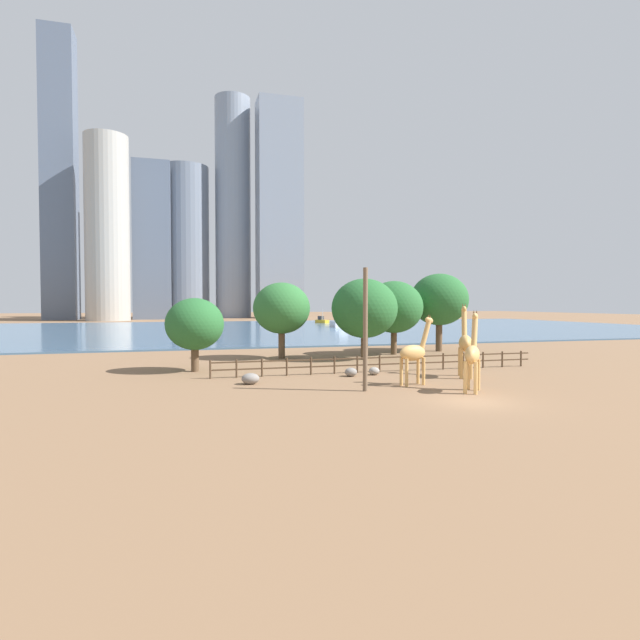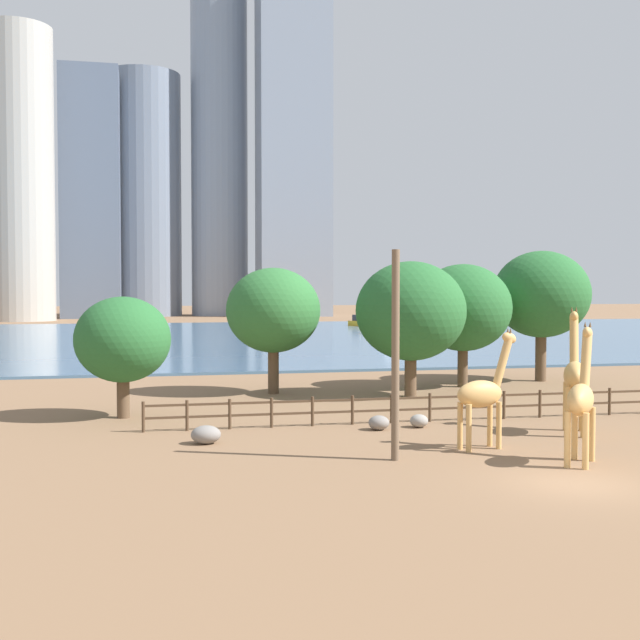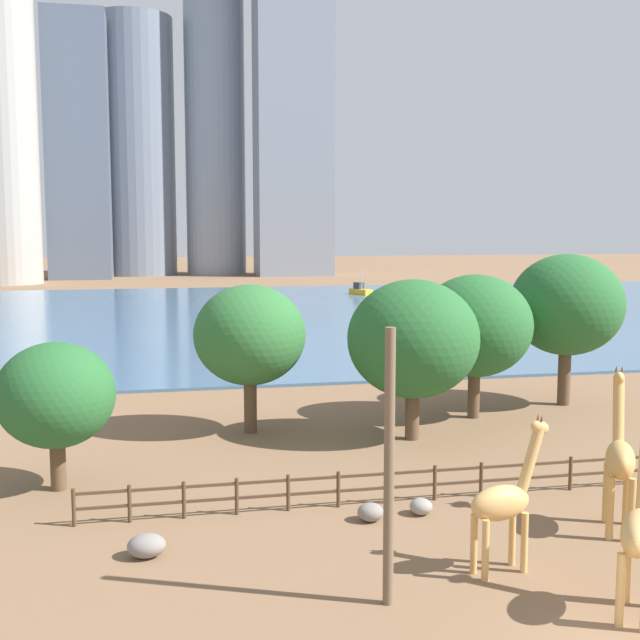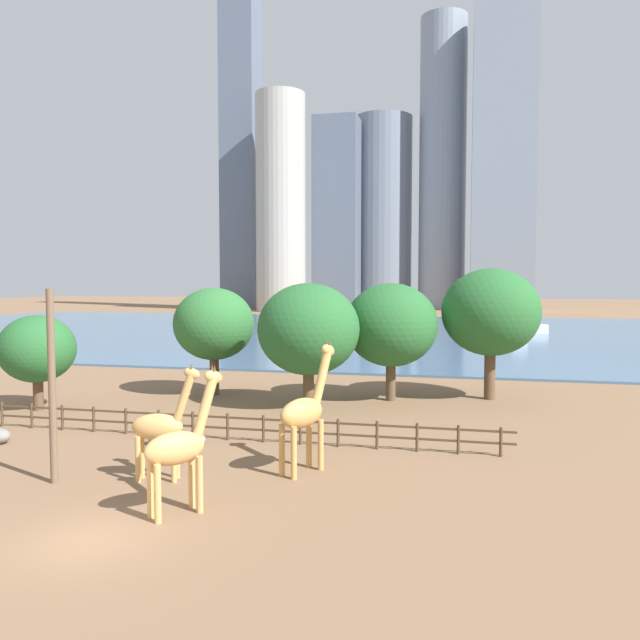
{
  "view_description": "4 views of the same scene",
  "coord_description": "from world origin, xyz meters",
  "px_view_note": "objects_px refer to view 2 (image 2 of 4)",
  "views": [
    {
      "loc": [
        -15.01,
        -23.34,
        5.24
      ],
      "look_at": [
        1.46,
        35.17,
        3.23
      ],
      "focal_mm": 28.0,
      "sensor_mm": 36.0,
      "label": 1
    },
    {
      "loc": [
        -12.93,
        -22.19,
        5.98
      ],
      "look_at": [
        -2.13,
        26.93,
        4.08
      ],
      "focal_mm": 45.0,
      "sensor_mm": 36.0,
      "label": 2
    },
    {
      "loc": [
        -10.33,
        -14.95,
        9.85
      ],
      "look_at": [
        1.94,
        42.82,
        3.19
      ],
      "focal_mm": 45.0,
      "sensor_mm": 36.0,
      "label": 3
    },
    {
      "loc": [
        10.74,
        -15.9,
        7.64
      ],
      "look_at": [
        -2.5,
        41.15,
        4.04
      ],
      "focal_mm": 35.0,
      "sensor_mm": 36.0,
      "label": 4
    }
  ],
  "objects_px": {
    "tree_left_large": "(541,295)",
    "utility_pole": "(395,355)",
    "giraffe_tall": "(483,393)",
    "giraffe_young": "(575,375)",
    "tree_right_tall": "(123,340)",
    "tree_right_small": "(463,308)",
    "boat_ferry": "(359,322)",
    "tree_center_broad": "(411,311)",
    "boulder_by_pole": "(419,421)",
    "tree_left_small": "(273,311)",
    "boat_sailboat": "(393,327)",
    "boulder_near_fence": "(379,423)",
    "boulder_small": "(206,435)",
    "giraffe_companion": "(581,399)"
  },
  "relations": [
    {
      "from": "tree_left_large",
      "to": "utility_pole",
      "type": "bearing_deg",
      "value": -128.27
    },
    {
      "from": "giraffe_tall",
      "to": "giraffe_young",
      "type": "height_order",
      "value": "giraffe_young"
    },
    {
      "from": "tree_left_large",
      "to": "tree_right_tall",
      "type": "bearing_deg",
      "value": -159.84
    },
    {
      "from": "tree_right_small",
      "to": "boat_ferry",
      "type": "bearing_deg",
      "value": 79.48
    },
    {
      "from": "tree_center_broad",
      "to": "boat_ferry",
      "type": "distance_m",
      "value": 83.01
    },
    {
      "from": "boulder_by_pole",
      "to": "tree_right_small",
      "type": "xyz_separation_m",
      "value": [
        7.49,
        13.22,
        4.58
      ]
    },
    {
      "from": "tree_left_small",
      "to": "boat_sailboat",
      "type": "bearing_deg",
      "value": 65.82
    },
    {
      "from": "tree_left_large",
      "to": "boat_sailboat",
      "type": "height_order",
      "value": "tree_left_large"
    },
    {
      "from": "utility_pole",
      "to": "boat_ferry",
      "type": "relative_size",
      "value": 1.71
    },
    {
      "from": "tree_right_small",
      "to": "boulder_by_pole",
      "type": "bearing_deg",
      "value": -119.53
    },
    {
      "from": "boulder_near_fence",
      "to": "tree_right_small",
      "type": "height_order",
      "value": "tree_right_small"
    },
    {
      "from": "giraffe_tall",
      "to": "tree_center_broad",
      "type": "relative_size",
      "value": 0.6
    },
    {
      "from": "giraffe_young",
      "to": "tree_left_large",
      "type": "bearing_deg",
      "value": 3.84
    },
    {
      "from": "boulder_small",
      "to": "tree_center_broad",
      "type": "xyz_separation_m",
      "value": [
        12.24,
        11.44,
        4.42
      ]
    },
    {
      "from": "tree_left_small",
      "to": "tree_right_small",
      "type": "bearing_deg",
      "value": 3.05
    },
    {
      "from": "utility_pole",
      "to": "tree_center_broad",
      "type": "xyz_separation_m",
      "value": [
        5.98,
        15.87,
        1.09
      ]
    },
    {
      "from": "boulder_near_fence",
      "to": "boat_ferry",
      "type": "relative_size",
      "value": 0.21
    },
    {
      "from": "tree_left_large",
      "to": "tree_left_small",
      "type": "xyz_separation_m",
      "value": [
        -18.1,
        -2.51,
        -0.88
      ]
    },
    {
      "from": "giraffe_companion",
      "to": "utility_pole",
      "type": "height_order",
      "value": "utility_pole"
    },
    {
      "from": "giraffe_young",
      "to": "tree_center_broad",
      "type": "distance_m",
      "value": 12.95
    },
    {
      "from": "boulder_by_pole",
      "to": "boat_ferry",
      "type": "bearing_deg",
      "value": 76.43
    },
    {
      "from": "boulder_by_pole",
      "to": "boulder_small",
      "type": "height_order",
      "value": "boulder_small"
    },
    {
      "from": "giraffe_tall",
      "to": "tree_right_tall",
      "type": "xyz_separation_m",
      "value": [
        -13.39,
        10.38,
        1.55
      ]
    },
    {
      "from": "utility_pole",
      "to": "boulder_near_fence",
      "type": "relative_size",
      "value": 8.26
    },
    {
      "from": "giraffe_tall",
      "to": "tree_left_large",
      "type": "xyz_separation_m",
      "value": [
        12.94,
        20.05,
        3.56
      ]
    },
    {
      "from": "utility_pole",
      "to": "tree_left_small",
      "type": "relative_size",
      "value": 1.02
    },
    {
      "from": "giraffe_companion",
      "to": "tree_right_small",
      "type": "distance_m",
      "value": 21.89
    },
    {
      "from": "utility_pole",
      "to": "boulder_small",
      "type": "bearing_deg",
      "value": 144.75
    },
    {
      "from": "giraffe_tall",
      "to": "tree_left_large",
      "type": "bearing_deg",
      "value": 44.15
    },
    {
      "from": "tree_left_small",
      "to": "giraffe_tall",
      "type": "bearing_deg",
      "value": -73.62
    },
    {
      "from": "giraffe_companion",
      "to": "tree_center_broad",
      "type": "height_order",
      "value": "tree_center_broad"
    },
    {
      "from": "giraffe_companion",
      "to": "tree_left_small",
      "type": "bearing_deg",
      "value": 58.77
    },
    {
      "from": "boulder_near_fence",
      "to": "boulder_by_pole",
      "type": "xyz_separation_m",
      "value": [
        1.89,
        0.24,
        -0.03
      ]
    },
    {
      "from": "tree_left_small",
      "to": "boulder_near_fence",
      "type": "bearing_deg",
      "value": -78.96
    },
    {
      "from": "tree_center_broad",
      "to": "tree_right_small",
      "type": "height_order",
      "value": "tree_center_broad"
    },
    {
      "from": "utility_pole",
      "to": "boulder_near_fence",
      "type": "distance_m",
      "value": 6.93
    },
    {
      "from": "boulder_by_pole",
      "to": "giraffe_tall",
      "type": "bearing_deg",
      "value": -81.19
    },
    {
      "from": "giraffe_young",
      "to": "tree_left_small",
      "type": "distance_m",
      "value": 18.55
    },
    {
      "from": "giraffe_young",
      "to": "boulder_small",
      "type": "xyz_separation_m",
      "value": [
        -15.19,
        0.94,
        -2.08
      ]
    },
    {
      "from": "tree_left_large",
      "to": "tree_right_tall",
      "type": "relative_size",
      "value": 1.5
    },
    {
      "from": "giraffe_young",
      "to": "tree_left_large",
      "type": "height_order",
      "value": "tree_left_large"
    },
    {
      "from": "tree_right_tall",
      "to": "boat_sailboat",
      "type": "bearing_deg",
      "value": 62.1
    },
    {
      "from": "giraffe_companion",
      "to": "boat_ferry",
      "type": "xyz_separation_m",
      "value": [
        18.8,
        98.47,
        -1.43
      ]
    },
    {
      "from": "tree_left_large",
      "to": "giraffe_young",
      "type": "bearing_deg",
      "value": -113.8
    },
    {
      "from": "tree_right_tall",
      "to": "tree_center_broad",
      "type": "bearing_deg",
      "value": 15.36
    },
    {
      "from": "giraffe_tall",
      "to": "giraffe_companion",
      "type": "height_order",
      "value": "giraffe_companion"
    },
    {
      "from": "giraffe_young",
      "to": "tree_right_tall",
      "type": "relative_size",
      "value": 0.93
    },
    {
      "from": "boulder_by_pole",
      "to": "boulder_near_fence",
      "type": "bearing_deg",
      "value": -172.86
    },
    {
      "from": "giraffe_young",
      "to": "utility_pole",
      "type": "relative_size",
      "value": 0.71
    },
    {
      "from": "giraffe_tall",
      "to": "boulder_near_fence",
      "type": "xyz_separation_m",
      "value": [
        -2.66,
        4.72,
        -1.79
      ]
    }
  ]
}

